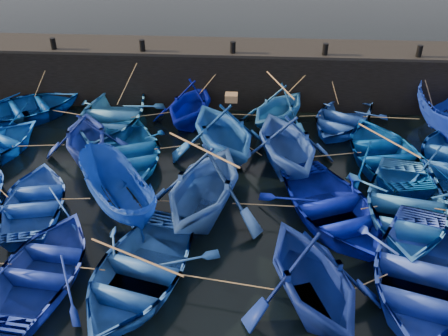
{
  "coord_description": "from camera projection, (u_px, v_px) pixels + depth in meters",
  "views": [
    {
      "loc": [
        0.9,
        -11.53,
        10.16
      ],
      "look_at": [
        0.0,
        3.2,
        0.7
      ],
      "focal_mm": 40.0,
      "sensor_mm": 36.0,
      "label": 1
    }
  ],
  "objects": [
    {
      "name": "ground",
      "position": [
        218.0,
        244.0,
        15.22
      ],
      "size": [
        120.0,
        120.0,
        0.0
      ],
      "primitive_type": "plane",
      "color": "black",
      "rests_on": "ground"
    },
    {
      "name": "quay_wall",
      "position": [
        233.0,
        74.0,
        23.37
      ],
      "size": [
        26.0,
        2.5,
        2.5
      ],
      "primitive_type": "cube",
      "color": "black",
      "rests_on": "ground"
    },
    {
      "name": "quay_top",
      "position": [
        234.0,
        47.0,
        22.66
      ],
      "size": [
        26.0,
        2.5,
        0.12
      ],
      "primitive_type": "cube",
      "color": "black",
      "rests_on": "quay_wall"
    },
    {
      "name": "bollard_0",
      "position": [
        53.0,
        44.0,
        22.15
      ],
      "size": [
        0.24,
        0.24,
        0.5
      ],
      "primitive_type": "cylinder",
      "color": "black",
      "rests_on": "quay_top"
    },
    {
      "name": "bollard_1",
      "position": [
        142.0,
        45.0,
        21.94
      ],
      "size": [
        0.24,
        0.24,
        0.5
      ],
      "primitive_type": "cylinder",
      "color": "black",
      "rests_on": "quay_top"
    },
    {
      "name": "bollard_2",
      "position": [
        233.0,
        47.0,
        21.74
      ],
      "size": [
        0.24,
        0.24,
        0.5
      ],
      "primitive_type": "cylinder",
      "color": "black",
      "rests_on": "quay_top"
    },
    {
      "name": "bollard_3",
      "position": [
        325.0,
        49.0,
        21.53
      ],
      "size": [
        0.24,
        0.24,
        0.5
      ],
      "primitive_type": "cylinder",
      "color": "black",
      "rests_on": "quay_top"
    },
    {
      "name": "bollard_4",
      "position": [
        419.0,
        51.0,
        21.33
      ],
      "size": [
        0.24,
        0.24,
        0.5
      ],
      "primitive_type": "cylinder",
      "color": "black",
      "rests_on": "quay_top"
    },
    {
      "name": "boat_0",
      "position": [
        24.0,
        109.0,
        21.91
      ],
      "size": [
        6.27,
        6.01,
        1.06
      ],
      "primitive_type": "imported",
      "rotation": [
        0.0,
        0.0,
        2.23
      ],
      "color": "navy",
      "rests_on": "ground"
    },
    {
      "name": "boat_1",
      "position": [
        110.0,
        116.0,
        21.2
      ],
      "size": [
        4.26,
        5.78,
        1.16
      ],
      "primitive_type": "imported",
      "rotation": [
        0.0,
        0.0,
        -0.05
      ],
      "color": "blue",
      "rests_on": "ground"
    },
    {
      "name": "boat_2",
      "position": [
        190.0,
        103.0,
        21.28
      ],
      "size": [
        4.1,
        4.49,
        2.0
      ],
      "primitive_type": "imported",
      "rotation": [
        0.0,
        0.0,
        -0.24
      ],
      "color": "#00098C",
      "rests_on": "ground"
    },
    {
      "name": "boat_3",
      "position": [
        279.0,
        107.0,
        21.07
      ],
      "size": [
        4.66,
        4.82,
        1.94
      ],
      "primitive_type": "imported",
      "rotation": [
        0.0,
        0.0,
        -0.57
      ],
      "color": "#2062AC",
      "rests_on": "ground"
    },
    {
      "name": "boat_4",
      "position": [
        342.0,
        118.0,
        21.32
      ],
      "size": [
        5.0,
        5.56,
        0.95
      ],
      "primitive_type": "imported",
      "rotation": [
        0.0,
        0.0,
        -0.48
      ],
      "color": "#1D4492",
      "rests_on": "ground"
    },
    {
      "name": "boat_5",
      "position": [
        443.0,
        112.0,
        20.8
      ],
      "size": [
        2.02,
        4.83,
        1.84
      ],
      "primitive_type": "imported",
      "rotation": [
        0.0,
        0.0,
        -0.05
      ],
      "color": "#0F2DB1",
      "rests_on": "ground"
    },
    {
      "name": "boat_7",
      "position": [
        86.0,
        135.0,
        18.92
      ],
      "size": [
        4.15,
        4.51,
        1.99
      ],
      "primitive_type": "imported",
      "rotation": [
        0.0,
        0.0,
        3.41
      ],
      "color": "navy",
      "rests_on": "ground"
    },
    {
      "name": "boat_8",
      "position": [
        131.0,
        150.0,
        19.01
      ],
      "size": [
        4.73,
        5.45,
        0.95
      ],
      "primitive_type": "imported",
      "rotation": [
        0.0,
        0.0,
        0.38
      ],
      "color": "#125BB3",
      "rests_on": "ground"
    },
    {
      "name": "boat_9",
      "position": [
        223.0,
        130.0,
        18.87
      ],
      "size": [
        5.52,
        5.82,
        2.4
      ],
      "primitive_type": "imported",
      "rotation": [
        0.0,
        0.0,
        3.59
      ],
      "color": "#154DA4",
      "rests_on": "ground"
    },
    {
      "name": "boat_10",
      "position": [
        287.0,
        141.0,
        18.15
      ],
      "size": [
        4.98,
        5.41,
        2.38
      ],
      "primitive_type": "imported",
      "rotation": [
        0.0,
        0.0,
        3.42
      ],
      "color": "#2248A4",
      "rests_on": "ground"
    },
    {
      "name": "boat_11",
      "position": [
        386.0,
        153.0,
        18.69
      ],
      "size": [
        4.62,
        5.83,
        1.09
      ],
      "primitive_type": "imported",
      "rotation": [
        0.0,
        0.0,
        3.32
      ],
      "color": "navy",
      "rests_on": "ground"
    },
    {
      "name": "boat_14",
      "position": [
        35.0,
        201.0,
        16.32
      ],
      "size": [
        3.91,
        4.88,
        0.9
      ],
      "primitive_type": "imported",
      "rotation": [
        0.0,
        0.0,
        3.34
      ],
      "color": "blue",
      "rests_on": "ground"
    },
    {
      "name": "boat_15",
      "position": [
        116.0,
        192.0,
        16.05
      ],
      "size": [
        3.91,
        4.48,
        1.69
      ],
      "primitive_type": "imported",
      "rotation": [
        0.0,
        0.0,
        3.78
      ],
      "color": "navy",
      "rests_on": "ground"
    },
    {
      "name": "boat_16",
      "position": [
        204.0,
        184.0,
        15.7
      ],
      "size": [
        5.21,
        5.67,
        2.5
      ],
      "primitive_type": "imported",
      "rotation": [
        0.0,
        0.0,
        -0.27
      ],
      "color": "#2C55A5",
      "rests_on": "ground"
    },
    {
      "name": "boat_17",
      "position": [
        333.0,
        208.0,
        15.83
      ],
      "size": [
        5.39,
        6.19,
        1.07
      ],
      "primitive_type": "imported",
      "rotation": [
        0.0,
        0.0,
        0.39
      ],
      "color": "#051398",
      "rests_on": "ground"
    },
    {
      "name": "boat_18",
      "position": [
        406.0,
        207.0,
        15.84
      ],
      "size": [
        4.98,
        6.19,
        1.14
      ],
      "primitive_type": "imported",
      "rotation": [
        0.0,
        0.0,
        -0.21
      ],
      "color": "blue",
      "rests_on": "ground"
    },
    {
      "name": "boat_21",
      "position": [
        44.0,
        268.0,
        13.67
      ],
      "size": [
        3.75,
        4.92,
        0.96
      ],
      "primitive_type": "imported",
      "rotation": [
        0.0,
        0.0,
        3.04
      ],
      "color": "navy",
      "rests_on": "ground"
    },
    {
      "name": "boat_22",
      "position": [
        138.0,
        272.0,
        13.46
      ],
      "size": [
        4.8,
        5.82,
        1.05
      ],
      "primitive_type": "imported",
      "rotation": [
        0.0,
        0.0,
        -0.26
      ],
      "color": "#1F4F9A",
      "rests_on": "ground"
    },
    {
      "name": "boat_23",
      "position": [
        312.0,
        275.0,
        12.53
      ],
      "size": [
        4.95,
        5.31,
        2.28
      ],
      "primitive_type": "imported",
      "rotation": [
        0.0,
        0.0,
        0.34
      ],
      "color": "navy",
      "rests_on": "ground"
    },
    {
      "name": "boat_24",
      "position": [
        422.0,
        275.0,
        13.29
      ],
      "size": [
        5.6,
        6.64,
        1.18
      ],
      "primitive_type": "imported",
      "rotation": [
        0.0,
        0.0,
        -0.31
      ],
      "color": "blue",
      "rests_on": "ground"
    },
    {
      "name": "wooden_crate",
      "position": [
        231.0,
        97.0,
        18.13
      ],
      "size": [
        0.45,
        0.42,
        0.27
      ],
      "primitive_type": "cube",
      "color": "olive",
      "rests_on": "boat_9"
    },
    {
      "name": "mooring_ropes",
      "position": [
        233.0,
        139.0,
        18.9
      ],
      "size": [
        18.03,
        11.86,
        2.1
      ],
      "color": "tan",
      "rests_on": "ground"
    },
    {
      "name": "loose_oars",
      "position": [
        264.0,
        148.0,
        16.77
      ],
      "size": [
        10.26,
        11.67,
        1.51
      ],
      "color": "#99724C",
      "rests_on": "ground"
    }
  ]
}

